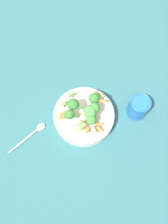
# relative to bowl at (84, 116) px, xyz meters

# --- Properties ---
(ground_plane) EXTENTS (3.00, 3.00, 0.00)m
(ground_plane) POSITION_rel_bowl_xyz_m (0.00, 0.00, -0.03)
(ground_plane) COLOR #2D6066
(bowl) EXTENTS (0.23, 0.23, 0.05)m
(bowl) POSITION_rel_bowl_xyz_m (0.00, 0.00, 0.00)
(bowl) COLOR silver
(bowl) RESTS_ON ground_plane
(pasta_salad) EXTENTS (0.18, 0.18, 0.08)m
(pasta_salad) POSITION_rel_bowl_xyz_m (-0.01, -0.00, 0.06)
(pasta_salad) COLOR #8CB766
(pasta_salad) RESTS_ON bowl
(cup) EXTENTS (0.08, 0.08, 0.09)m
(cup) POSITION_rel_bowl_xyz_m (-0.14, -0.15, 0.02)
(cup) COLOR #2366B2
(cup) RESTS_ON ground_plane
(spoon) EXTENTS (0.04, 0.17, 0.01)m
(spoon) POSITION_rel_bowl_xyz_m (0.11, 0.16, -0.02)
(spoon) COLOR silver
(spoon) RESTS_ON ground_plane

